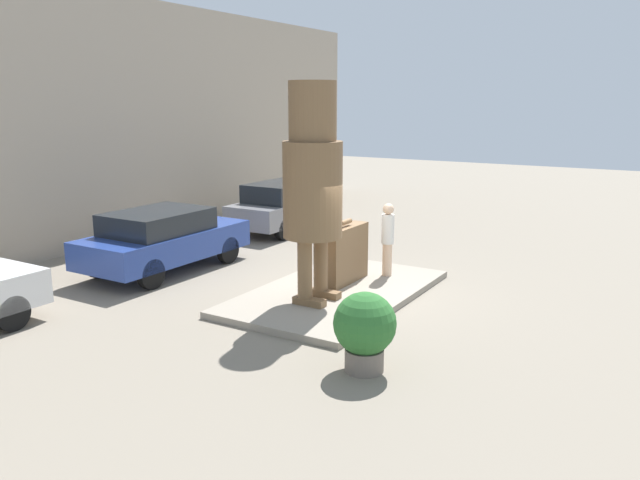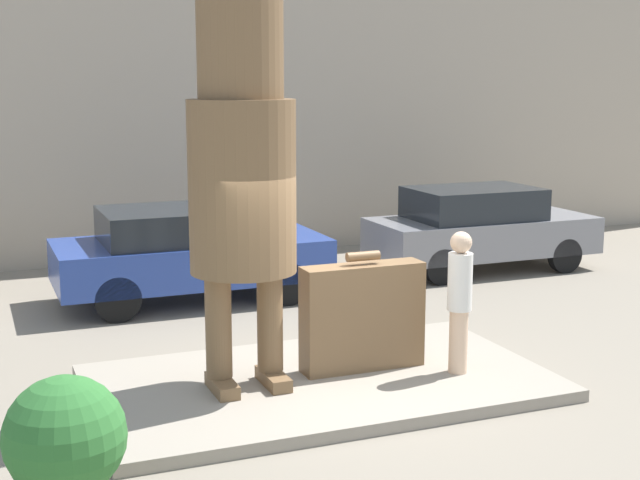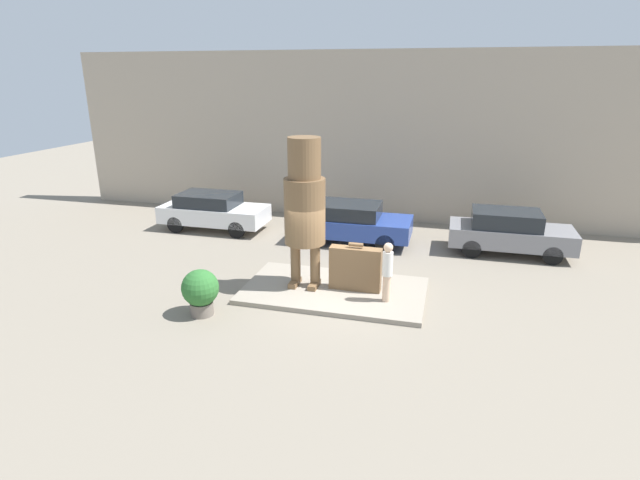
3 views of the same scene
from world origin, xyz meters
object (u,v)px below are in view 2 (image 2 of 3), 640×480
(statue_figure, at_px, (242,162))
(parked_car_blue, at_px, (188,251))
(parked_car_grey, at_px, (480,227))
(planter_pot, at_px, (66,445))
(giant_suitcase, at_px, (362,316))
(tourist, at_px, (460,296))

(statue_figure, relative_size, parked_car_blue, 1.01)
(parked_car_grey, bearing_deg, planter_pot, -139.20)
(statue_figure, xyz_separation_m, giant_suitcase, (1.47, 0.07, -1.88))
(giant_suitcase, distance_m, parked_car_grey, 6.54)
(tourist, bearing_deg, giant_suitcase, 150.30)
(statue_figure, bearing_deg, parked_car_blue, 84.25)
(statue_figure, height_order, giant_suitcase, statue_figure)
(planter_pot, bearing_deg, parked_car_blue, 68.91)
(planter_pot, bearing_deg, parked_car_grey, 40.80)
(statue_figure, height_order, tourist, statue_figure)
(giant_suitcase, height_order, parked_car_grey, same)
(giant_suitcase, xyz_separation_m, planter_pot, (-3.64, -2.34, -0.08))
(tourist, relative_size, parked_car_grey, 0.40)
(tourist, bearing_deg, parked_car_grey, 55.94)
(giant_suitcase, xyz_separation_m, parked_car_grey, (4.53, 4.71, 0.04))
(parked_car_grey, relative_size, planter_pot, 3.33)
(statue_figure, xyz_separation_m, tourist, (2.44, -0.49, -1.59))
(tourist, xyz_separation_m, parked_car_blue, (-1.98, 5.03, -0.24))
(statue_figure, distance_m, planter_pot, 3.70)
(tourist, distance_m, parked_car_grey, 6.36)
(statue_figure, bearing_deg, planter_pot, -133.73)
(giant_suitcase, relative_size, parked_car_blue, 0.35)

